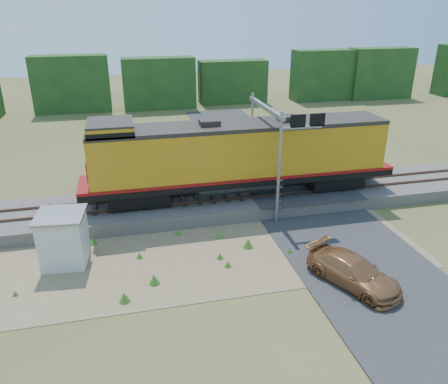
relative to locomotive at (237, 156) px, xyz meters
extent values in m
plane|color=#475123|center=(-2.58, -6.00, -3.49)|extent=(140.00, 140.00, 0.00)
cube|color=slate|center=(-2.58, 0.00, -3.09)|extent=(70.00, 5.00, 0.80)
cube|color=brown|center=(-2.58, -0.72, -2.61)|extent=(70.00, 0.10, 0.16)
cube|color=brown|center=(-2.58, 0.72, -2.61)|extent=(70.00, 0.10, 0.16)
cube|color=#8C7754|center=(-4.58, -5.50, -3.47)|extent=(26.00, 8.00, 0.03)
cube|color=#38383A|center=(4.42, 0.00, -2.66)|extent=(7.00, 5.20, 0.06)
cube|color=#38383A|center=(4.42, 16.00, -3.45)|extent=(7.00, 24.00, 0.08)
cube|color=#1A3D16|center=(-2.58, 32.00, -0.24)|extent=(36.00, 3.00, 6.50)
cube|color=#1A3D16|center=(37.42, 32.00, -0.49)|extent=(50.00, 3.00, 6.00)
cube|color=black|center=(-6.16, 0.00, -2.08)|extent=(3.57, 2.28, 0.89)
cube|color=black|center=(6.74, 0.00, -2.08)|extent=(3.57, 2.28, 0.89)
cube|color=black|center=(0.29, 0.00, -1.45)|extent=(19.85, 2.98, 0.36)
cylinder|color=gray|center=(0.29, 0.00, -1.93)|extent=(5.46, 1.19, 1.19)
cube|color=#C38617|center=(0.29, 0.00, 0.26)|extent=(18.36, 2.88, 3.08)
cube|color=maroon|center=(0.29, 0.00, -1.16)|extent=(19.85, 3.03, 0.18)
cube|color=#28231E|center=(0.29, 0.00, 1.92)|extent=(18.36, 2.93, 0.24)
cube|color=#C38617|center=(-7.45, 0.00, 2.15)|extent=(2.58, 2.88, 0.69)
cube|color=#28231E|center=(-7.45, 0.00, 2.53)|extent=(2.58, 2.93, 0.12)
cube|color=black|center=(-7.45, 0.00, 2.10)|extent=(2.63, 2.93, 0.35)
cube|color=maroon|center=(-8.94, 0.00, -0.09)|extent=(0.10, 1.98, 1.19)
cube|color=#28231E|center=(-1.70, 0.00, 2.15)|extent=(1.19, 0.99, 0.45)
cube|color=#28231E|center=(3.27, 0.00, 2.15)|extent=(1.19, 0.99, 0.45)
cube|color=silver|center=(-10.12, -4.63, -2.18)|extent=(2.29, 2.29, 2.62)
cube|color=gray|center=(-10.12, -4.63, -0.81)|extent=(2.52, 2.52, 0.13)
cylinder|color=gray|center=(1.80, -2.80, -0.09)|extent=(0.17, 0.17, 6.79)
cylinder|color=gray|center=(1.80, 2.80, -0.09)|extent=(0.17, 0.17, 6.79)
cube|color=gray|center=(1.80, 0.00, 2.91)|extent=(0.24, 6.20, 0.24)
cube|color=gray|center=(2.96, -2.80, 2.33)|extent=(2.52, 0.15, 0.15)
cube|color=black|center=(2.77, -2.80, 2.72)|extent=(0.87, 0.15, 0.73)
cube|color=black|center=(3.93, -2.80, 2.72)|extent=(0.87, 0.15, 0.73)
imported|color=#A86B3E|center=(3.13, -9.68, -2.80)|extent=(3.70, 5.09, 1.37)
camera|label=1|loc=(-6.66, -25.08, 8.56)|focal=35.00mm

